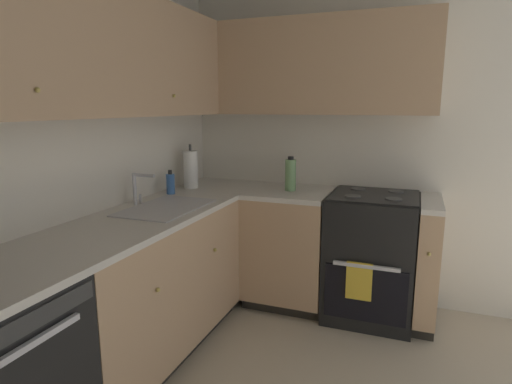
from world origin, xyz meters
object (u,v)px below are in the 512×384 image
oven_range (371,255)px  paper_towel_roll (191,169)px  oil_bottle (290,175)px  soap_bottle (171,184)px

oven_range → paper_towel_roll: (-0.18, 1.38, 0.59)m
oven_range → oil_bottle: 0.84m
soap_bottle → paper_towel_roll: 0.28m
oil_bottle → oven_range: bearing=-88.3°
oven_range → oil_bottle: bearing=91.7°
soap_bottle → oil_bottle: bearing=-61.1°
oven_range → oil_bottle: size_ratio=4.06×
oven_range → paper_towel_roll: 1.52m
soap_bottle → oil_bottle: size_ratio=0.67×
soap_bottle → paper_towel_roll: size_ratio=0.50×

